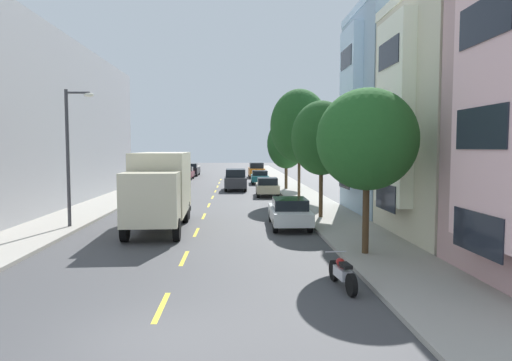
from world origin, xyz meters
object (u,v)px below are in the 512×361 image
parked_hatchback_champagne (267,187)px  parked_hatchback_burgundy (186,173)px  street_tree_third (299,126)px  parked_motorcycle (342,273)px  street_lamp (71,147)px  delivery_box_truck (161,186)px  street_tree_farthest (286,144)px  street_tree_second (321,138)px  street_tree_nearest (367,140)px  parked_sedan_teal (260,177)px  parked_hatchback_red (178,177)px  moving_charcoal_sedan (236,179)px  parked_pickup_black (191,170)px  parked_sedan_white (289,212)px  parked_suv_orange (256,170)px

parked_hatchback_champagne → parked_hatchback_burgundy: bearing=113.2°
street_tree_third → parked_motorcycle: street_tree_third is taller
street_lamp → delivery_box_truck: bearing=4.2°
street_tree_third → street_tree_farthest: street_tree_third is taller
street_tree_second → parked_hatchback_burgundy: size_ratio=1.55×
street_tree_nearest → parked_sedan_teal: 33.65m
street_tree_third → parked_motorcycle: bearing=-94.5°
parked_hatchback_red → moving_charcoal_sedan: 9.01m
street_tree_farthest → parked_hatchback_burgundy: 18.73m
street_lamp → parked_pickup_black: size_ratio=1.21×
delivery_box_truck → parked_motorcycle: (6.56, -10.08, -1.62)m
parked_sedan_white → parked_hatchback_burgundy: size_ratio=1.12×
street_tree_farthest → parked_sedan_teal: size_ratio=1.40×
street_tree_third → moving_charcoal_sedan: bearing=117.5°
parked_suv_orange → parked_motorcycle: size_ratio=2.35×
street_tree_second → street_tree_farthest: street_tree_farthest is taller
parked_pickup_black → street_tree_farthest: bearing=-64.0°
street_tree_farthest → parked_hatchback_red: bearing=147.1°
street_tree_farthest → street_tree_third: bearing=-90.0°
street_lamp → parked_suv_orange: 39.09m
street_tree_nearest → delivery_box_truck: bearing=141.6°
street_lamp → moving_charcoal_sedan: street_lamp is taller
street_tree_nearest → parked_motorcycle: street_tree_nearest is taller
moving_charcoal_sedan → parked_motorcycle: bearing=-84.3°
street_lamp → parked_hatchback_champagne: size_ratio=1.60×
street_tree_nearest → street_tree_farthest: bearing=90.0°
street_tree_farthest → parked_hatchback_burgundy: bearing=125.5°
street_tree_second → street_tree_third: 8.70m
parked_hatchback_burgundy → parked_motorcycle: (9.04, -44.47, -0.35)m
parked_pickup_black → parked_sedan_teal: (8.66, -14.45, -0.08)m
street_tree_nearest → parked_pickup_black: size_ratio=1.09×
parked_hatchback_champagne → street_tree_farthest: bearing=68.0°
parked_suv_orange → street_lamp: bearing=-105.5°
street_tree_third → parked_hatchback_red: bearing=124.4°
parked_hatchback_burgundy → parked_sedan_teal: bearing=-40.8°
parked_pickup_black → parked_sedan_white: bearing=-78.2°
parked_sedan_teal → parked_hatchback_red: bearing=-175.9°
street_lamp → parked_sedan_teal: street_lamp is taller
parked_hatchback_red → delivery_box_truck: bearing=-84.7°
street_tree_third → parked_pickup_black: street_tree_third is taller
street_tree_nearest → parked_sedan_teal: street_tree_nearest is taller
delivery_box_truck → street_tree_third: bearing=52.7°
street_tree_third → parked_sedan_teal: (-2.03, 16.14, -4.67)m
parked_sedan_teal → parked_hatchback_burgundy: size_ratio=1.12×
street_tree_second → parked_hatchback_burgundy: 34.18m
street_tree_nearest → street_lamp: 13.81m
parked_sedan_white → street_tree_farthest: bearing=84.3°
parked_hatchback_burgundy → street_tree_nearest: bearing=-75.3°
street_tree_second → parked_hatchback_red: 26.64m
street_tree_farthest → parked_motorcycle: street_tree_farthest is taller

